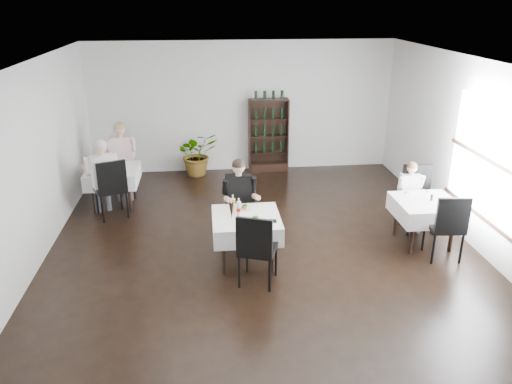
{
  "coord_description": "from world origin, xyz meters",
  "views": [
    {
      "loc": [
        -0.88,
        -6.92,
        3.91
      ],
      "look_at": [
        -0.13,
        0.2,
        1.08
      ],
      "focal_mm": 35.0,
      "sensor_mm": 36.0,
      "label": 1
    }
  ],
  "objects_px": {
    "potted_tree": "(197,154)",
    "wine_shelf": "(268,136)",
    "main_table": "(246,225)",
    "diner_main": "(240,196)"
  },
  "relations": [
    {
      "from": "potted_tree",
      "to": "wine_shelf",
      "type": "bearing_deg",
      "value": 3.91
    },
    {
      "from": "main_table",
      "to": "potted_tree",
      "type": "relative_size",
      "value": 1.02
    },
    {
      "from": "potted_tree",
      "to": "diner_main",
      "type": "height_order",
      "value": "diner_main"
    },
    {
      "from": "potted_tree",
      "to": "diner_main",
      "type": "relative_size",
      "value": 0.69
    },
    {
      "from": "wine_shelf",
      "to": "main_table",
      "type": "xyz_separation_m",
      "value": [
        -0.9,
        -4.31,
        -0.23
      ]
    },
    {
      "from": "wine_shelf",
      "to": "potted_tree",
      "type": "height_order",
      "value": "wine_shelf"
    },
    {
      "from": "wine_shelf",
      "to": "main_table",
      "type": "height_order",
      "value": "wine_shelf"
    },
    {
      "from": "main_table",
      "to": "diner_main",
      "type": "bearing_deg",
      "value": 94.39
    },
    {
      "from": "wine_shelf",
      "to": "potted_tree",
      "type": "xyz_separation_m",
      "value": [
        -1.67,
        -0.11,
        -0.34
      ]
    },
    {
      "from": "wine_shelf",
      "to": "diner_main",
      "type": "bearing_deg",
      "value": -104.5
    }
  ]
}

